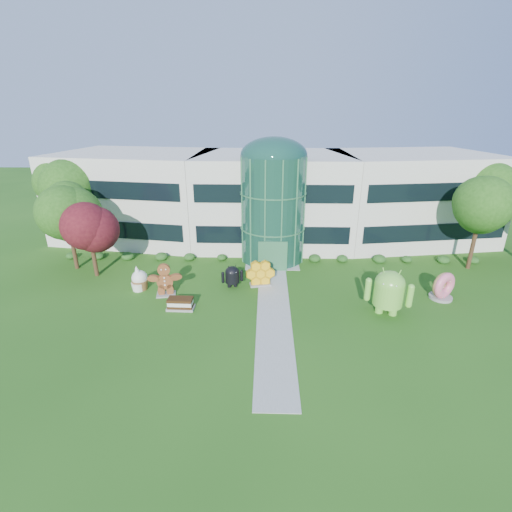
# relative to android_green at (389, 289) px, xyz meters

# --- Properties ---
(ground) EXTENTS (140.00, 140.00, 0.00)m
(ground) POSITION_rel_android_green_xyz_m (-8.04, -1.66, -1.92)
(ground) COLOR #215114
(ground) RESTS_ON ground
(building) EXTENTS (46.00, 15.00, 9.30)m
(building) POSITION_rel_android_green_xyz_m (-8.04, 16.34, 2.73)
(building) COLOR beige
(building) RESTS_ON ground
(atrium) EXTENTS (6.00, 6.00, 9.80)m
(atrium) POSITION_rel_android_green_xyz_m (-8.04, 10.34, 2.98)
(atrium) COLOR #194738
(atrium) RESTS_ON ground
(walkway) EXTENTS (2.40, 20.00, 0.04)m
(walkway) POSITION_rel_android_green_xyz_m (-8.04, 0.34, -1.90)
(walkway) COLOR #9E9E93
(walkway) RESTS_ON ground
(tree_red) EXTENTS (4.00, 4.00, 6.00)m
(tree_red) POSITION_rel_android_green_xyz_m (-23.54, 5.84, 1.08)
(tree_red) COLOR #3F0C14
(tree_red) RESTS_ON ground
(trees_backdrop) EXTENTS (52.00, 8.00, 8.40)m
(trees_backdrop) POSITION_rel_android_green_xyz_m (-8.04, 11.34, 2.28)
(trees_backdrop) COLOR #1E4C13
(trees_backdrop) RESTS_ON ground
(android_green) EXTENTS (3.95, 3.25, 3.85)m
(android_green) POSITION_rel_android_green_xyz_m (0.00, 0.00, 0.00)
(android_green) COLOR #6EC03D
(android_green) RESTS_ON ground
(android_black) EXTENTS (2.13, 1.70, 2.12)m
(android_black) POSITION_rel_android_green_xyz_m (-11.39, 3.95, -0.86)
(android_black) COLOR black
(android_black) RESTS_ON ground
(donut) EXTENTS (2.36, 1.97, 2.22)m
(donut) POSITION_rel_android_green_xyz_m (4.93, 2.40, -0.81)
(donut) COLOR #F35C79
(donut) RESTS_ON ground
(gingerbread) EXTENTS (3.08, 1.62, 2.70)m
(gingerbread) POSITION_rel_android_green_xyz_m (-16.50, 2.34, -0.57)
(gingerbread) COLOR maroon
(gingerbread) RESTS_ON ground
(ice_cream_sandwich) EXTENTS (2.00, 1.04, 0.88)m
(ice_cream_sandwich) POSITION_rel_android_green_xyz_m (-14.87, 0.20, -1.48)
(ice_cream_sandwich) COLOR black
(ice_cream_sandwich) RESTS_ON ground
(honeycomb) EXTENTS (2.66, 1.37, 1.99)m
(honeycomb) POSITION_rel_android_green_xyz_m (-9.09, 4.28, -0.93)
(honeycomb) COLOR yellow
(honeycomb) RESTS_ON ground
(froyo) EXTENTS (1.52, 1.52, 2.07)m
(froyo) POSITION_rel_android_green_xyz_m (-18.93, 3.14, -0.89)
(froyo) COLOR white
(froyo) RESTS_ON ground
(cupcake) EXTENTS (1.78, 1.78, 1.64)m
(cupcake) POSITION_rel_android_green_xyz_m (-18.82, 3.30, -1.10)
(cupcake) COLOR white
(cupcake) RESTS_ON ground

